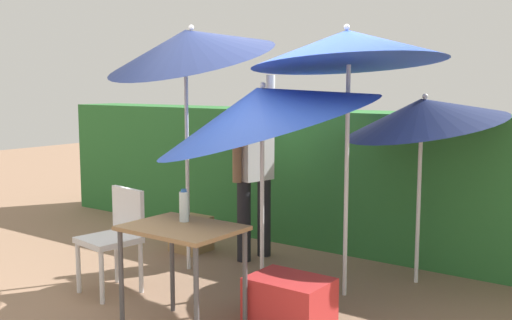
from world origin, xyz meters
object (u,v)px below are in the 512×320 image
Objects in this scene: umbrella_orange at (262,108)px; person_vendor at (254,169)px; folding_table at (182,240)px; umbrella_rainbow at (188,45)px; chair_plastic at (116,233)px; crate_cardboard at (191,234)px; umbrella_navy at (348,48)px; umbrella_yellow at (423,113)px; cooler_box at (289,303)px; bottle_water at (184,206)px.

umbrella_orange is 1.14× the size of person_vendor.
folding_table is at bearing -89.50° from umbrella_orange.
umbrella_rainbow is 2.09m from folding_table.
umbrella_orange is at bearing 90.50° from folding_table.
chair_plastic is (-0.38, -1.50, -0.42)m from person_vendor.
chair_plastic reaches higher than crate_cardboard.
crate_cardboard is at bearing 132.42° from umbrella_rainbow.
folding_table is (-0.56, -1.37, -1.39)m from umbrella_navy.
umbrella_yellow is at bearing 9.73° from crate_cardboard.
cooler_box is at bearing 6.53° from chair_plastic.
umbrella_yellow is 5.02× the size of crate_cardboard.
umbrella_rainbow is 10.49× the size of bottle_water.
umbrella_navy is at bearing 91.04° from cooler_box.
umbrella_yellow is at bearing 61.75° from bottle_water.
umbrella_orange is 1.67m from chair_plastic.
umbrella_yellow is 2.32× the size of folding_table.
folding_table is 0.26m from bottle_water.
umbrella_yellow reaches higher than folding_table.
bottle_water is (0.62, -1.70, -0.03)m from person_vendor.
crate_cardboard is (-1.41, 0.66, -1.41)m from umbrella_orange.
folding_table is at bearing -138.72° from cooler_box.
chair_plastic is at bearing 163.60° from folding_table.
umbrella_yellow is at bearing 25.27° from umbrella_rainbow.
umbrella_orange is 3.64× the size of cooler_box.
bottle_water is (1.00, -0.21, 0.39)m from chair_plastic.
chair_plastic is 3.71× the size of bottle_water.
folding_table is at bearing -52.74° from bottle_water.
chair_plastic is at bearing -139.61° from umbrella_yellow.
umbrella_yellow is at bearing 65.03° from folding_table.
umbrella_rainbow is 4.29× the size of cooler_box.
bottle_water is (-0.65, -1.26, -1.18)m from umbrella_navy.
umbrella_rainbow is 1.41m from person_vendor.
umbrella_navy is 2.61× the size of chair_plastic.
chair_plastic is (-1.07, -0.67, -1.08)m from umbrella_orange.
crate_cardboard is (-1.99, 0.27, -1.90)m from umbrella_navy.
umbrella_navy is 9.67× the size of bottle_water.
cooler_box is 2.45× the size of bottle_water.
cooler_box is 0.92m from folding_table.
umbrella_yellow is 3.16× the size of cooler_box.
crate_cardboard is at bearing 172.22° from umbrella_navy.
person_vendor reaches higher than bottle_water.
folding_table is 3.33× the size of bottle_water.
folding_table reaches higher than crate_cardboard.
umbrella_yellow is at bearing 8.05° from person_vendor.
umbrella_orange is 1.59m from cooler_box.
umbrella_yellow is 2.87m from chair_plastic.
umbrella_navy reaches higher than person_vendor.
cooler_box is (1.66, 0.19, -0.32)m from chair_plastic.
person_vendor is at bearing 134.46° from cooler_box.
chair_plastic is 1.11× the size of folding_table.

